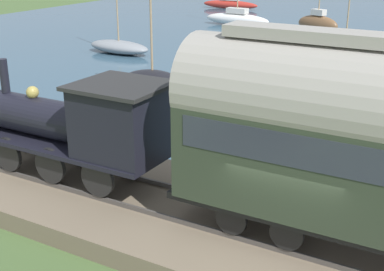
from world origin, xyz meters
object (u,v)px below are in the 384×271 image
at_px(steam_locomotive, 82,123).
at_px(sailboat_black, 153,85).
at_px(sailboat_white, 237,18).
at_px(sailboat_brown, 318,23).
at_px(sailboat_red, 230,4).
at_px(sailboat_yellow, 345,45).
at_px(rowboat_near_shore, 338,130).
at_px(sailboat_gray, 119,46).

bearing_deg(steam_locomotive, sailboat_black, 22.70).
bearing_deg(sailboat_white, sailboat_black, -160.22).
xyz_separation_m(sailboat_brown, sailboat_red, (11.30, 13.12, -0.26)).
bearing_deg(sailboat_yellow, steam_locomotive, -168.54).
distance_m(sailboat_white, sailboat_red, 12.11).
relative_size(sailboat_black, rowboat_near_shore, 2.58).
distance_m(steam_locomotive, rowboat_near_shore, 9.96).
height_order(steam_locomotive, rowboat_near_shore, steam_locomotive).
height_order(sailboat_yellow, rowboat_near_shore, sailboat_yellow).
xyz_separation_m(sailboat_white, rowboat_near_shore, (-23.39, -15.17, -0.33)).
relative_size(steam_locomotive, rowboat_near_shore, 2.36).
xyz_separation_m(sailboat_brown, rowboat_near_shore, (-22.71, -7.88, -0.51)).
relative_size(sailboat_gray, rowboat_near_shore, 2.94).
height_order(sailboat_gray, sailboat_black, sailboat_gray).
distance_m(sailboat_yellow, sailboat_red, 24.37).
relative_size(sailboat_black, sailboat_red, 1.01).
height_order(sailboat_white, sailboat_red, sailboat_white).
bearing_deg(sailboat_black, sailboat_brown, -10.70).
relative_size(sailboat_white, rowboat_near_shore, 3.23).
height_order(sailboat_black, sailboat_brown, sailboat_black).
bearing_deg(rowboat_near_shore, sailboat_yellow, -43.45).
distance_m(sailboat_yellow, rowboat_near_shore, 16.98).
xyz_separation_m(steam_locomotive, sailboat_gray, (17.08, 11.79, -1.78)).
distance_m(steam_locomotive, sailboat_white, 33.55).
relative_size(sailboat_white, sailboat_brown, 1.56).
bearing_deg(sailboat_red, sailboat_yellow, -136.95).
distance_m(sailboat_gray, sailboat_black, 11.38).
xyz_separation_m(steam_locomotive, sailboat_brown, (31.19, 3.03, -1.46)).
xyz_separation_m(sailboat_yellow, rowboat_near_shore, (-16.49, -4.07, -0.18)).
bearing_deg(rowboat_near_shore, sailboat_white, -24.33).
relative_size(sailboat_gray, sailboat_black, 1.14).
height_order(sailboat_black, rowboat_near_shore, sailboat_black).
bearing_deg(sailboat_red, sailboat_brown, -131.71).
bearing_deg(sailboat_gray, sailboat_white, -2.39).
height_order(sailboat_yellow, sailboat_red, sailboat_red).
relative_size(sailboat_red, rowboat_near_shore, 2.56).
bearing_deg(sailboat_white, sailboat_red, 32.56).
xyz_separation_m(sailboat_red, rowboat_near_shore, (-34.01, -21.00, -0.25)).
height_order(steam_locomotive, sailboat_brown, sailboat_brown).
height_order(sailboat_gray, sailboat_yellow, sailboat_gray).
distance_m(sailboat_brown, sailboat_red, 17.31).
bearing_deg(sailboat_red, sailboat_white, -152.21).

